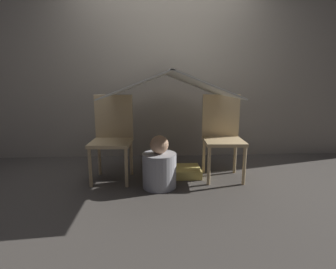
# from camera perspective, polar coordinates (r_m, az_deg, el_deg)

# --- Properties ---
(ground_plane) EXTENTS (8.80, 8.80, 0.00)m
(ground_plane) POSITION_cam_1_polar(r_m,az_deg,el_deg) (2.93, 0.11, -10.46)
(ground_plane) COLOR #47423D
(wall_back) EXTENTS (7.00, 0.05, 2.50)m
(wall_back) POSITION_cam_1_polar(r_m,az_deg,el_deg) (3.82, -0.80, 13.80)
(wall_back) COLOR gray
(wall_back) RESTS_ON ground_plane
(chair_left) EXTENTS (0.46, 0.46, 0.95)m
(chair_left) POSITION_cam_1_polar(r_m,az_deg,el_deg) (3.00, -12.01, 0.07)
(chair_left) COLOR #D1B27F
(chair_left) RESTS_ON ground_plane
(chair_right) EXTENTS (0.45, 0.45, 0.95)m
(chair_right) POSITION_cam_1_polar(r_m,az_deg,el_deg) (3.06, 11.74, 0.31)
(chair_right) COLOR #D1B27F
(chair_right) RESTS_ON ground_plane
(sheet_canopy) EXTENTS (1.25, 1.39, 0.25)m
(sheet_canopy) POSITION_cam_1_polar(r_m,az_deg,el_deg) (2.83, 0.00, 11.00)
(sheet_canopy) COLOR silver
(person_front) EXTENTS (0.35, 0.35, 0.55)m
(person_front) POSITION_cam_1_polar(r_m,az_deg,el_deg) (2.75, -1.88, -7.08)
(person_front) COLOR #B2B2B7
(person_front) RESTS_ON ground_plane
(floor_cushion) EXTENTS (0.42, 0.34, 0.10)m
(floor_cushion) POSITION_cam_1_polar(r_m,az_deg,el_deg) (3.13, 3.12, -8.06)
(floor_cushion) COLOR #E5CC66
(floor_cushion) RESTS_ON ground_plane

